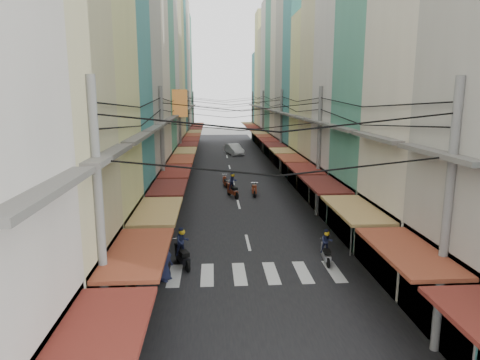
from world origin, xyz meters
name	(u,v)px	position (x,y,z in m)	size (l,w,h in m)	color
ground	(245,231)	(0.00, 0.00, 0.00)	(160.00, 160.00, 0.00)	slate
road	(230,170)	(0.00, 20.00, 0.01)	(10.00, 80.00, 0.02)	black
sidewalk_left	(167,171)	(-6.50, 20.00, 0.03)	(3.00, 80.00, 0.06)	gray
sidewalk_right	(293,169)	(6.50, 20.00, 0.03)	(3.00, 80.00, 0.06)	gray
crosswalk	(255,273)	(0.00, -6.00, 0.03)	(7.55, 2.40, 0.01)	silver
building_row_left	(143,71)	(-7.92, 16.56, 9.78)	(7.80, 67.67, 23.70)	beige
building_row_right	(317,76)	(7.92, 16.45, 9.41)	(7.80, 68.98, 22.59)	teal
utility_poles	(232,107)	(0.00, 15.01, 6.59)	(10.20, 66.13, 8.20)	slate
white_car	(234,155)	(1.01, 31.73, 0.00)	(4.89, 1.92, 1.73)	silver
bicycle	(336,218)	(6.02, 2.35, 0.00)	(0.56, 1.49, 1.02)	black
moving_scooters	(238,210)	(-0.22, 2.56, 0.54)	(7.11, 18.68, 1.92)	black
parked_scooters	(343,246)	(4.42, -4.17, 0.49)	(12.67, 12.96, 1.01)	black
pedestrians	(168,205)	(-4.58, 2.12, 1.03)	(13.48, 22.96, 2.21)	black
market_umbrella	(369,207)	(5.76, -3.74, 2.30)	(2.47, 2.47, 2.61)	#B2B2B7
traffic_sign	(352,214)	(4.78, -4.20, 2.10)	(0.10, 0.63, 2.88)	slate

